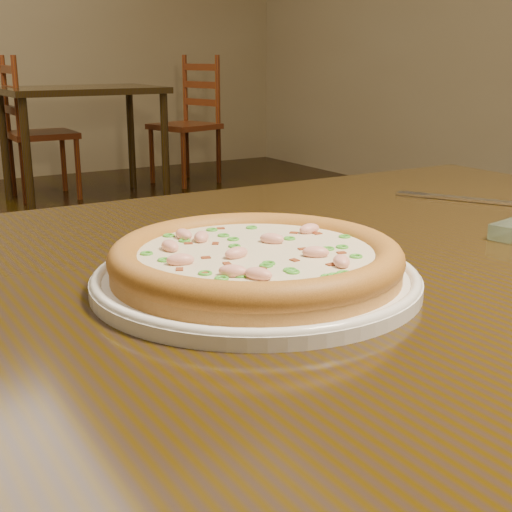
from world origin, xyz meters
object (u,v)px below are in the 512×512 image
plate (256,278)px  pizza (256,259)px  chair_c (33,134)px  chair_d (190,125)px  bg_table_right (81,102)px  hero_table (325,342)px

plate → pizza: (-0.00, -0.00, 0.02)m
chair_c → chair_d: (1.19, 0.04, 0.00)m
pizza → bg_table_right: size_ratio=0.27×
hero_table → chair_d: chair_d is taller
chair_d → plate: bearing=-115.4°
pizza → chair_c: 4.48m
hero_table → chair_c: 4.40m
bg_table_right → chair_c: (-0.26, 0.25, -0.22)m
pizza → chair_d: bearing=64.6°
hero_table → bg_table_right: same height
chair_c → plate: bearing=-101.7°
pizza → bg_table_right: pizza is taller
plate → chair_d: bearing=64.6°
pizza → bg_table_right: 4.29m
bg_table_right → pizza: bearing=-105.8°
hero_table → bg_table_right: bearing=75.6°
hero_table → pizza: pizza is taller
plate → pizza: 0.02m
pizza → chair_d: size_ratio=0.28×
hero_table → pizza: (-0.12, -0.05, 0.13)m
pizza → chair_c: size_ratio=0.28×
chair_d → pizza: bearing=-115.4°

